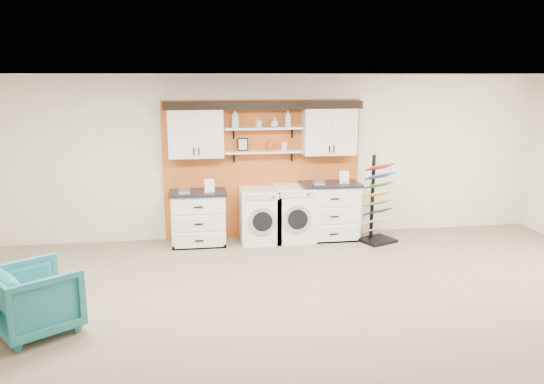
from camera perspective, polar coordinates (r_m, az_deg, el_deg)
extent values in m
plane|color=#836F58|center=(5.86, 4.19, -16.07)|extent=(10.00, 10.00, 0.00)
plane|color=white|center=(5.15, 4.70, 12.44)|extent=(10.00, 10.00, 0.00)
plane|color=silver|center=(9.20, -1.05, 3.72)|extent=(10.00, 0.00, 10.00)
cube|color=#BE5A20|center=(9.20, -1.02, 2.46)|extent=(3.40, 0.07, 2.40)
cube|color=white|center=(8.87, -8.20, 6.39)|extent=(0.90, 0.34, 0.84)
cube|color=white|center=(8.70, -9.65, 6.23)|extent=(0.42, 0.01, 0.78)
cube|color=white|center=(8.70, -6.74, 6.32)|extent=(0.42, 0.01, 0.78)
cube|color=white|center=(9.16, 6.18, 6.63)|extent=(0.90, 0.34, 0.84)
cube|color=white|center=(8.94, 5.08, 6.51)|extent=(0.42, 0.01, 0.78)
cube|color=white|center=(9.05, 7.81, 6.52)|extent=(0.42, 0.01, 0.78)
cube|color=white|center=(8.99, -0.89, 4.35)|extent=(1.32, 0.28, 0.03)
cube|color=white|center=(8.94, -0.90, 6.89)|extent=(1.32, 0.28, 0.03)
cube|color=black|center=(8.93, -0.93, 9.45)|extent=(3.30, 0.40, 0.10)
cube|color=black|center=(8.75, -0.76, 9.00)|extent=(3.30, 0.04, 0.04)
cube|color=black|center=(8.98, -3.16, 5.13)|extent=(0.18, 0.02, 0.22)
cube|color=beige|center=(8.97, -3.15, 5.12)|extent=(0.14, 0.01, 0.18)
cylinder|color=red|center=(8.99, -0.26, 4.96)|extent=(0.11, 0.11, 0.16)
cylinder|color=silver|center=(9.03, 1.32, 4.93)|extent=(0.10, 0.10, 0.14)
cube|color=white|center=(8.99, -7.91, -2.88)|extent=(0.88, 0.60, 0.88)
cube|color=black|center=(8.85, -7.81, -5.87)|extent=(0.88, 0.06, 0.07)
cube|color=black|center=(8.88, -8.00, -0.03)|extent=(0.94, 0.66, 0.04)
cube|color=white|center=(8.62, -7.95, -1.60)|extent=(0.80, 0.02, 0.24)
cube|color=white|center=(8.69, -7.89, -3.41)|extent=(0.80, 0.02, 0.24)
cube|color=white|center=(8.77, -7.84, -5.18)|extent=(0.80, 0.02, 0.24)
cube|color=white|center=(9.26, 6.20, -2.13)|extent=(0.95, 0.60, 0.95)
cube|color=black|center=(9.13, 6.56, -5.22)|extent=(0.95, 0.06, 0.07)
cube|color=black|center=(9.15, 6.28, 0.88)|extent=(1.02, 0.66, 0.04)
cube|color=white|center=(8.90, 6.74, -0.71)|extent=(0.87, 0.02, 0.26)
cube|color=white|center=(8.98, 6.69, -2.62)|extent=(0.87, 0.02, 0.26)
cube|color=white|center=(9.06, 6.64, -4.49)|extent=(0.87, 0.02, 0.26)
cube|color=white|center=(9.04, -1.32, -2.51)|extent=(0.66, 0.66, 0.92)
cube|color=silver|center=(8.63, -1.06, -0.56)|extent=(0.56, 0.02, 0.10)
cylinder|color=silver|center=(8.73, -1.05, -3.17)|extent=(0.47, 0.05, 0.47)
cylinder|color=black|center=(8.70, -1.03, -3.21)|extent=(0.33, 0.03, 0.33)
cube|color=white|center=(9.13, 2.35, -2.29)|extent=(0.68, 0.66, 0.95)
cube|color=silver|center=(8.71, 2.78, -0.27)|extent=(0.58, 0.02, 0.10)
cylinder|color=silver|center=(8.82, 2.75, -2.94)|extent=(0.48, 0.05, 0.48)
cylinder|color=black|center=(8.79, 2.78, -2.98)|extent=(0.34, 0.03, 0.34)
cube|color=black|center=(9.31, 11.26, -5.11)|extent=(0.68, 0.63, 0.05)
cube|color=black|center=(9.23, 10.76, -0.47)|extent=(0.06, 0.06, 1.44)
cube|color=pink|center=(9.26, 11.23, -3.91)|extent=(0.52, 0.42, 0.13)
cube|color=silver|center=(9.22, 11.27, -2.99)|extent=(0.52, 0.42, 0.13)
cube|color=black|center=(9.18, 11.31, -2.07)|extent=(0.52, 0.42, 0.13)
cube|color=olive|center=(9.15, 11.35, -1.14)|extent=(0.52, 0.42, 0.13)
cube|color=#FFAD1A|center=(9.11, 11.39, -0.20)|extent=(0.52, 0.42, 0.13)
cube|color=#228038|center=(9.08, 11.44, 0.74)|extent=(0.52, 0.42, 0.13)
cube|color=#314CAE|center=(9.05, 11.48, 1.69)|extent=(0.52, 0.42, 0.13)
cube|color=red|center=(9.02, 11.52, 2.65)|extent=(0.52, 0.42, 0.13)
imported|color=#1F7980|center=(6.51, -24.03, -10.48)|extent=(1.15, 1.14, 0.76)
imported|color=silver|center=(8.88, -3.99, 7.95)|extent=(0.17, 0.17, 0.32)
imported|color=silver|center=(8.92, -1.48, 7.49)|extent=(0.10, 0.10, 0.16)
imported|color=silver|center=(8.96, 0.26, 7.52)|extent=(0.13, 0.13, 0.17)
imported|color=silver|center=(8.99, 1.71, 7.94)|extent=(0.14, 0.14, 0.29)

